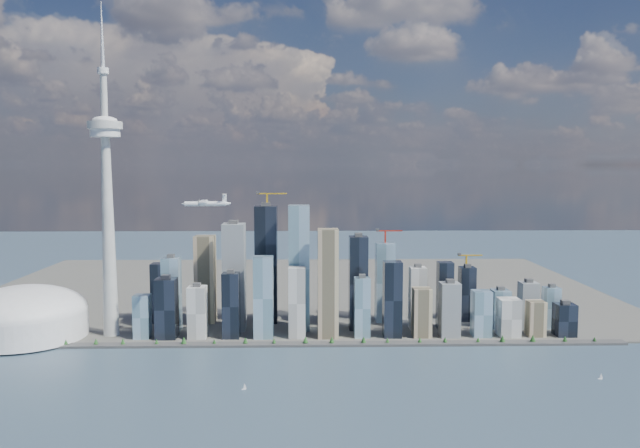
{
  "coord_description": "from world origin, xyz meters",
  "views": [
    {
      "loc": [
        31.55,
        -731.53,
        290.23
      ],
      "look_at": [
        52.86,
        260.0,
        195.99
      ],
      "focal_mm": 35.0,
      "sensor_mm": 36.0,
      "label": 1
    }
  ],
  "objects_px": {
    "dome_stadium": "(25,316)",
    "sailboat_west": "(244,387)",
    "sailboat_east": "(601,377)",
    "airplane": "(206,203)",
    "needle_tower": "(107,198)"
  },
  "relations": [
    {
      "from": "airplane",
      "to": "sailboat_west",
      "type": "xyz_separation_m",
      "value": [
        71.81,
        -163.81,
        -229.4
      ]
    },
    {
      "from": "airplane",
      "to": "sailboat_east",
      "type": "xyz_separation_m",
      "value": [
        552.73,
        -134.92,
        -229.38
      ]
    },
    {
      "from": "needle_tower",
      "to": "airplane",
      "type": "height_order",
      "value": "needle_tower"
    },
    {
      "from": "dome_stadium",
      "to": "airplane",
      "type": "height_order",
      "value": "airplane"
    },
    {
      "from": "needle_tower",
      "to": "sailboat_west",
      "type": "bearing_deg",
      "value": -45.63
    },
    {
      "from": "needle_tower",
      "to": "airplane",
      "type": "bearing_deg",
      "value": -27.27
    },
    {
      "from": "dome_stadium",
      "to": "sailboat_west",
      "type": "height_order",
      "value": "dome_stadium"
    },
    {
      "from": "dome_stadium",
      "to": "airplane",
      "type": "bearing_deg",
      "value": -14.43
    },
    {
      "from": "airplane",
      "to": "sailboat_east",
      "type": "relative_size",
      "value": 8.32
    },
    {
      "from": "airplane",
      "to": "sailboat_east",
      "type": "height_order",
      "value": "airplane"
    },
    {
      "from": "sailboat_east",
      "to": "airplane",
      "type": "bearing_deg",
      "value": 165.71
    },
    {
      "from": "sailboat_east",
      "to": "dome_stadium",
      "type": "bearing_deg",
      "value": 165.44
    },
    {
      "from": "dome_stadium",
      "to": "sailboat_west",
      "type": "xyz_separation_m",
      "value": [
        390.18,
        -245.74,
        -36.57
      ]
    },
    {
      "from": "needle_tower",
      "to": "dome_stadium",
      "type": "xyz_separation_m",
      "value": [
        -140.0,
        -10.0,
        -196.4
      ]
    },
    {
      "from": "sailboat_west",
      "to": "dome_stadium",
      "type": "bearing_deg",
      "value": 138.3
    }
  ]
}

